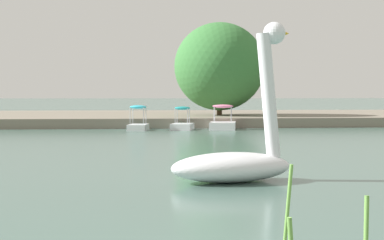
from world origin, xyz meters
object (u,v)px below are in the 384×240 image
object	(u,v)px
pedal_boat_cyan	(138,122)
pedal_boat_teal	(182,123)
tree_willow_near_path	(219,67)
swan_boat	(237,153)
pedal_boat_pink	(223,122)

from	to	relation	value
pedal_boat_cyan	pedal_boat_teal	bearing A→B (deg)	4.74
pedal_boat_cyan	tree_willow_near_path	xyz separation A→B (m)	(5.59, 6.80, 3.44)
swan_boat	pedal_boat_cyan	xyz separation A→B (m)	(-2.17, 20.23, -0.22)
swan_boat	pedal_boat_cyan	bearing A→B (deg)	96.12
pedal_boat_pink	tree_willow_near_path	world-z (taller)	tree_willow_near_path
pedal_boat_pink	pedal_boat_cyan	bearing A→B (deg)	-174.55
tree_willow_near_path	pedal_boat_pink	bearing A→B (deg)	-96.30
swan_boat	pedal_boat_cyan	world-z (taller)	swan_boat
pedal_boat_cyan	pedal_boat_pink	bearing A→B (deg)	5.45
pedal_boat_teal	pedal_boat_pink	bearing A→B (deg)	6.21
swan_boat	pedal_boat_teal	distance (m)	20.44
pedal_boat_teal	swan_boat	bearing A→B (deg)	-90.97
tree_willow_near_path	pedal_boat_cyan	bearing A→B (deg)	-129.43
pedal_boat_pink	pedal_boat_teal	bearing A→B (deg)	-173.79
pedal_boat_cyan	pedal_boat_teal	world-z (taller)	pedal_boat_cyan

